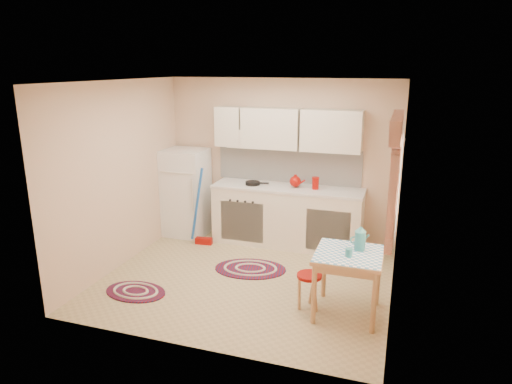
% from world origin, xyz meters
% --- Properties ---
extents(room_shell, '(3.64, 3.60, 2.52)m').
position_xyz_m(room_shell, '(0.16, 0.24, 1.60)').
color(room_shell, tan).
rests_on(room_shell, ground).
extents(fridge, '(0.65, 0.60, 1.40)m').
position_xyz_m(fridge, '(-1.47, 1.25, 0.70)').
color(fridge, white).
rests_on(fridge, ground).
extents(broom, '(0.29, 0.15, 1.20)m').
position_xyz_m(broom, '(-1.03, 0.90, 0.60)').
color(broom, blue).
rests_on(broom, ground).
extents(base_cabinets, '(2.25, 0.60, 0.88)m').
position_xyz_m(base_cabinets, '(0.19, 1.30, 0.44)').
color(base_cabinets, white).
rests_on(base_cabinets, ground).
extents(countertop, '(2.27, 0.62, 0.04)m').
position_xyz_m(countertop, '(0.19, 1.30, 0.90)').
color(countertop, silver).
rests_on(countertop, base_cabinets).
extents(frying_pan, '(0.26, 0.26, 0.05)m').
position_xyz_m(frying_pan, '(-0.34, 1.25, 0.94)').
color(frying_pan, black).
rests_on(frying_pan, countertop).
extents(red_kettle, '(0.19, 0.17, 0.19)m').
position_xyz_m(red_kettle, '(0.31, 1.30, 1.01)').
color(red_kettle, '#9C0B05').
rests_on(red_kettle, countertop).
extents(red_canister, '(0.12, 0.12, 0.16)m').
position_xyz_m(red_canister, '(0.61, 1.30, 1.00)').
color(red_canister, '#9C0B05').
rests_on(red_canister, countertop).
extents(table, '(0.72, 0.72, 0.72)m').
position_xyz_m(table, '(1.33, -0.48, 0.36)').
color(table, tan).
rests_on(table, ground).
extents(stool, '(0.32, 0.32, 0.42)m').
position_xyz_m(stool, '(0.91, -0.50, 0.21)').
color(stool, '#9C0B05').
rests_on(stool, ground).
extents(coffee_pot, '(0.18, 0.16, 0.29)m').
position_xyz_m(coffee_pot, '(1.43, -0.36, 0.87)').
color(coffee_pot, teal).
rests_on(coffee_pot, table).
extents(mug, '(0.10, 0.10, 0.10)m').
position_xyz_m(mug, '(1.34, -0.58, 0.77)').
color(mug, teal).
rests_on(mug, table).
extents(rug_center, '(1.07, 0.81, 0.02)m').
position_xyz_m(rug_center, '(-0.05, 0.26, 0.01)').
color(rug_center, maroon).
rests_on(rug_center, ground).
extents(rug_left, '(0.80, 0.55, 0.02)m').
position_xyz_m(rug_left, '(-1.17, -0.79, 0.01)').
color(rug_left, maroon).
rests_on(rug_left, ground).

